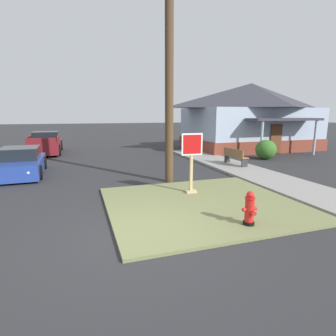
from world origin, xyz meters
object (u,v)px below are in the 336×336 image
(fire_hydrant, at_px, (250,209))
(parked_sedan_blue, at_px, (21,163))
(manhole_cover, at_px, (116,194))
(pickup_truck_maroon, at_px, (46,144))
(stop_sign, at_px, (191,164))
(utility_pole, at_px, (169,64))
(street_bench, at_px, (235,156))

(fire_hydrant, distance_m, parked_sedan_blue, 10.48)
(manhole_cover, relative_size, pickup_truck_maroon, 0.14)
(fire_hydrant, relative_size, manhole_cover, 1.21)
(parked_sedan_blue, bearing_deg, manhole_cover, -50.39)
(stop_sign, xyz_separation_m, parked_sedan_blue, (-6.14, 5.32, -0.53))
(pickup_truck_maroon, bearing_deg, fire_hydrant, -68.78)
(fire_hydrant, bearing_deg, pickup_truck_maroon, 111.22)
(fire_hydrant, bearing_deg, stop_sign, 94.87)
(pickup_truck_maroon, distance_m, utility_pole, 12.74)
(stop_sign, distance_m, manhole_cover, 2.83)
(manhole_cover, xyz_separation_m, utility_pole, (2.34, 1.10, 4.60))
(manhole_cover, relative_size, parked_sedan_blue, 0.17)
(stop_sign, bearing_deg, utility_pole, 93.72)
(fire_hydrant, height_order, parked_sedan_blue, parked_sedan_blue)
(fire_hydrant, distance_m, street_bench, 7.91)
(manhole_cover, relative_size, utility_pole, 0.08)
(fire_hydrant, relative_size, street_bench, 0.52)
(manhole_cover, relative_size, street_bench, 0.43)
(utility_pole, bearing_deg, parked_sedan_blue, 150.93)
(fire_hydrant, height_order, utility_pole, utility_pole)
(parked_sedan_blue, distance_m, utility_pole, 7.99)
(manhole_cover, bearing_deg, fire_hydrant, -54.88)
(street_bench, bearing_deg, pickup_truck_maroon, 138.70)
(fire_hydrant, bearing_deg, street_bench, 60.47)
(pickup_truck_maroon, bearing_deg, stop_sign, -65.31)
(utility_pole, bearing_deg, pickup_truck_maroon, 118.06)
(parked_sedan_blue, xyz_separation_m, utility_pole, (6.01, -3.34, 4.07))
(pickup_truck_maroon, distance_m, street_bench, 13.27)
(manhole_cover, distance_m, street_bench, 7.29)
(fire_hydrant, distance_m, pickup_truck_maroon, 16.78)
(stop_sign, relative_size, manhole_cover, 2.91)
(fire_hydrant, xyz_separation_m, manhole_cover, (-2.72, 3.87, -0.47))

